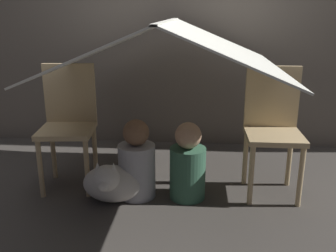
{
  "coord_description": "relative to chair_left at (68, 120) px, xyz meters",
  "views": [
    {
      "loc": [
        0.22,
        -2.38,
        1.28
      ],
      "look_at": [
        0.0,
        0.14,
        0.5
      ],
      "focal_mm": 40.0,
      "sensor_mm": 36.0,
      "label": 1
    }
  ],
  "objects": [
    {
      "name": "dog",
      "position": [
        0.38,
        -0.3,
        -0.35
      ],
      "size": [
        0.41,
        0.4,
        0.35
      ],
      "color": "silver",
      "rests_on": "ground_plane"
    },
    {
      "name": "chair_left",
      "position": [
        0.0,
        0.0,
        0.0
      ],
      "size": [
        0.42,
        0.42,
        0.91
      ],
      "rotation": [
        0.0,
        0.0,
        0.1
      ],
      "color": "#D1B27F",
      "rests_on": "ground_plane"
    },
    {
      "name": "person_front",
      "position": [
        0.54,
        -0.17,
        -0.26
      ],
      "size": [
        0.26,
        0.26,
        0.57
      ],
      "color": "#B2B2B7",
      "rests_on": "ground_plane"
    },
    {
      "name": "wall_back",
      "position": [
        0.75,
        1.01,
        0.75
      ],
      "size": [
        7.0,
        0.05,
        2.5
      ],
      "color": "#6B6056",
      "rests_on": "ground_plane"
    },
    {
      "name": "chair_right",
      "position": [
        1.49,
        0.0,
        0.0
      ],
      "size": [
        0.39,
        0.39,
        0.91
      ],
      "rotation": [
        0.0,
        0.0,
        0.01
      ],
      "color": "#D1B27F",
      "rests_on": "ground_plane"
    },
    {
      "name": "sheet_canopy",
      "position": [
        0.75,
        -0.07,
        0.56
      ],
      "size": [
        1.49,
        1.57,
        0.32
      ],
      "color": "silver"
    },
    {
      "name": "person_second",
      "position": [
        0.89,
        -0.17,
        -0.26
      ],
      "size": [
        0.25,
        0.25,
        0.56
      ],
      "color": "#38664C",
      "rests_on": "ground_plane"
    },
    {
      "name": "ground_plane",
      "position": [
        0.75,
        -0.21,
        -0.5
      ],
      "size": [
        8.8,
        8.8,
        0.0
      ],
      "primitive_type": "plane",
      "color": "#47423D"
    }
  ]
}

